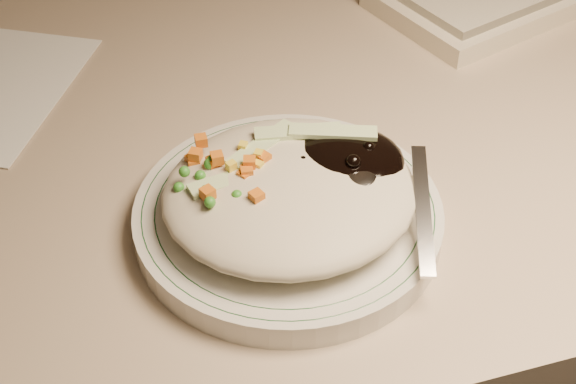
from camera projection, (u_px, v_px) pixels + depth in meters
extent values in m
cube|color=tan|center=(310.00, 105.00, 0.78)|extent=(1.40, 0.70, 0.04)
cylinder|color=silver|center=(288.00, 217.00, 0.62)|extent=(0.24, 0.24, 0.02)
torus|color=#144723|center=(288.00, 208.00, 0.61)|extent=(0.23, 0.23, 0.00)
torus|color=#144723|center=(288.00, 208.00, 0.61)|extent=(0.21, 0.21, 0.00)
ellipsoid|color=#B2A890|center=(290.00, 192.00, 0.60)|extent=(0.19, 0.18, 0.04)
ellipsoid|color=black|center=(341.00, 164.00, 0.61)|extent=(0.10, 0.09, 0.03)
ellipsoid|color=orange|center=(225.00, 184.00, 0.60)|extent=(0.08, 0.08, 0.02)
sphere|color=black|center=(303.00, 163.00, 0.60)|extent=(0.01, 0.01, 0.01)
sphere|color=black|center=(337.00, 151.00, 0.61)|extent=(0.01, 0.01, 0.01)
sphere|color=black|center=(369.00, 148.00, 0.61)|extent=(0.01, 0.01, 0.01)
sphere|color=black|center=(354.00, 145.00, 0.62)|extent=(0.01, 0.01, 0.01)
sphere|color=black|center=(353.00, 162.00, 0.59)|extent=(0.01, 0.01, 0.01)
sphere|color=black|center=(337.00, 157.00, 0.61)|extent=(0.01, 0.01, 0.01)
sphere|color=black|center=(346.00, 146.00, 0.62)|extent=(0.01, 0.01, 0.01)
cube|color=#CD6416|center=(217.00, 158.00, 0.59)|extent=(0.01, 0.01, 0.01)
cube|color=#CD6416|center=(245.00, 184.00, 0.59)|extent=(0.01, 0.01, 0.01)
cube|color=#CD6416|center=(195.00, 155.00, 0.60)|extent=(0.01, 0.01, 0.01)
cube|color=#CD6416|center=(249.00, 163.00, 0.59)|extent=(0.01, 0.01, 0.01)
cube|color=#CD6416|center=(247.00, 172.00, 0.58)|extent=(0.01, 0.01, 0.01)
cube|color=#CD6416|center=(192.00, 160.00, 0.61)|extent=(0.01, 0.01, 0.01)
cube|color=#CD6416|center=(214.00, 162.00, 0.59)|extent=(0.01, 0.01, 0.01)
cube|color=#CD6416|center=(245.00, 176.00, 0.59)|extent=(0.01, 0.01, 0.01)
cube|color=#CD6416|center=(264.00, 159.00, 0.60)|extent=(0.01, 0.01, 0.01)
cube|color=#CD6416|center=(201.00, 141.00, 0.61)|extent=(0.01, 0.01, 0.01)
cube|color=#CD6416|center=(208.00, 193.00, 0.57)|extent=(0.01, 0.01, 0.01)
cube|color=#CD6416|center=(257.00, 197.00, 0.56)|extent=(0.01, 0.01, 0.01)
cube|color=#CD6416|center=(198.00, 191.00, 0.58)|extent=(0.01, 0.01, 0.01)
cube|color=#CD6416|center=(195.00, 163.00, 0.61)|extent=(0.01, 0.01, 0.01)
sphere|color=#388C28|center=(243.00, 169.00, 0.59)|extent=(0.01, 0.01, 0.01)
sphere|color=#388C28|center=(210.00, 202.00, 0.56)|extent=(0.01, 0.01, 0.01)
sphere|color=#388C28|center=(200.00, 176.00, 0.59)|extent=(0.01, 0.01, 0.01)
sphere|color=#388C28|center=(184.00, 172.00, 0.58)|extent=(0.01, 0.01, 0.01)
sphere|color=#388C28|center=(238.00, 166.00, 0.60)|extent=(0.01, 0.01, 0.01)
sphere|color=#388C28|center=(257.00, 195.00, 0.58)|extent=(0.01, 0.01, 0.01)
sphere|color=#388C28|center=(225.00, 180.00, 0.59)|extent=(0.01, 0.01, 0.01)
sphere|color=#388C28|center=(222.00, 199.00, 0.58)|extent=(0.01, 0.01, 0.01)
sphere|color=#388C28|center=(179.00, 188.00, 0.58)|extent=(0.01, 0.01, 0.01)
sphere|color=#388C28|center=(212.00, 160.00, 0.59)|extent=(0.01, 0.01, 0.01)
sphere|color=#388C28|center=(209.00, 164.00, 0.59)|extent=(0.01, 0.01, 0.01)
sphere|color=#388C28|center=(206.00, 190.00, 0.58)|extent=(0.01, 0.01, 0.01)
sphere|color=#388C28|center=(237.00, 195.00, 0.57)|extent=(0.01, 0.01, 0.01)
sphere|color=#388C28|center=(263.00, 149.00, 0.61)|extent=(0.01, 0.01, 0.01)
cube|color=yellow|center=(236.00, 166.00, 0.60)|extent=(0.01, 0.01, 0.01)
cube|color=yellow|center=(258.00, 166.00, 0.59)|extent=(0.01, 0.01, 0.01)
cube|color=yellow|center=(221.00, 167.00, 0.60)|extent=(0.01, 0.01, 0.01)
cube|color=yellow|center=(231.00, 166.00, 0.59)|extent=(0.01, 0.01, 0.01)
cube|color=yellow|center=(226.00, 182.00, 0.59)|extent=(0.01, 0.01, 0.01)
cube|color=yellow|center=(259.00, 155.00, 0.60)|extent=(0.01, 0.01, 0.01)
cube|color=yellow|center=(243.00, 147.00, 0.61)|extent=(0.01, 0.01, 0.01)
cube|color=yellow|center=(238.00, 180.00, 0.59)|extent=(0.01, 0.01, 0.01)
cube|color=#B2D18C|center=(262.00, 145.00, 0.61)|extent=(0.07, 0.05, 0.00)
cube|color=#B2D18C|center=(298.00, 132.00, 0.62)|extent=(0.07, 0.03, 0.00)
cube|color=#B2D18C|center=(234.00, 179.00, 0.58)|extent=(0.07, 0.03, 0.00)
cube|color=#B2D18C|center=(333.00, 132.00, 0.62)|extent=(0.07, 0.04, 0.00)
ellipsoid|color=silver|center=(355.00, 173.00, 0.59)|extent=(0.05, 0.06, 0.01)
cube|color=silver|center=(423.00, 209.00, 0.58)|extent=(0.05, 0.11, 0.03)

